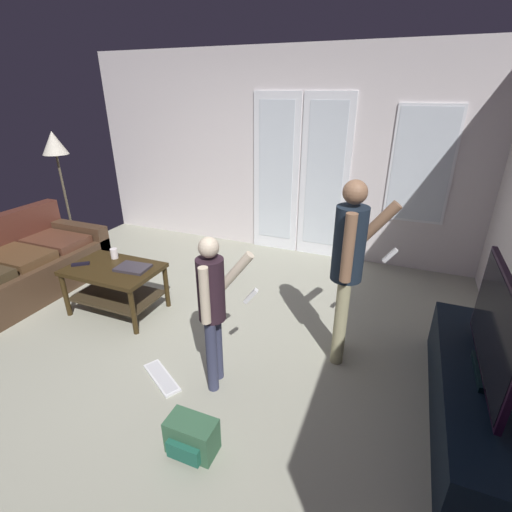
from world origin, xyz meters
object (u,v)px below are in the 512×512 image
person_adult (349,259)px  person_child (213,302)px  backpack (191,437)px  loose_keyboard (162,378)px  flat_screen_tv (495,329)px  tv_remote_black (81,264)px  laptop_closed (133,268)px  cup_near_edge (114,253)px  leather_couch (17,270)px  floor_lamp (55,151)px  tv_stand (473,399)px  coffee_table (115,279)px

person_adult → person_child: size_ratio=1.25×
backpack → loose_keyboard: size_ratio=0.71×
backpack → flat_screen_tv: bearing=29.1°
tv_remote_black → laptop_closed: bearing=-25.8°
loose_keyboard → cup_near_edge: bearing=142.7°
backpack → laptop_closed: (-1.36, 1.19, 0.39)m
leather_couch → person_child: bearing=-9.2°
floor_lamp → cup_near_edge: 1.88m
tv_stand → person_child: person_child is taller
leather_couch → tv_remote_black: leather_couch is taller
person_child → cup_near_edge: size_ratio=11.54×
tv_remote_black → person_adult: bearing=-33.8°
flat_screen_tv → person_adult: size_ratio=0.71×
tv_stand → cup_near_edge: (-3.35, 0.42, 0.34)m
person_adult → loose_keyboard: person_adult is taller
laptop_closed → cup_near_edge: bearing=153.5°
loose_keyboard → person_adult: bearing=33.2°
coffee_table → cup_near_edge: size_ratio=8.53×
leather_couch → tv_stand: leather_couch is taller
laptop_closed → floor_lamp: bearing=148.1°
loose_keyboard → coffee_table: bearing=145.7°
person_child → backpack: 0.87m
tv_stand → flat_screen_tv: bearing=114.7°
backpack → laptop_closed: bearing=138.7°
coffee_table → person_adult: 2.33m
cup_near_edge → person_adult: bearing=-1.1°
leather_couch → flat_screen_tv: size_ratio=1.66×
person_adult → tv_remote_black: bearing=-175.2°
flat_screen_tv → tv_remote_black: flat_screen_tv is taller
loose_keyboard → tv_stand: bearing=11.5°
tv_remote_black → backpack: bearing=-67.9°
tv_remote_black → coffee_table: bearing=-25.3°
tv_stand → loose_keyboard: bearing=-168.5°
person_adult → floor_lamp: size_ratio=0.93×
coffee_table → loose_keyboard: 1.26m
loose_keyboard → cup_near_edge: cup_near_edge is taller
coffee_table → backpack: 1.96m
person_adult → backpack: 1.66m
person_adult → backpack: (-0.69, -1.29, -0.80)m
flat_screen_tv → tv_stand: bearing=-65.3°
tv_stand → backpack: size_ratio=5.58×
person_adult → floor_lamp: (-3.87, 0.85, 0.48)m
leather_couch → loose_keyboard: leather_couch is taller
tv_stand → flat_screen_tv: 0.56m
leather_couch → tv_stand: bearing=-1.6°
loose_keyboard → leather_couch: bearing=166.0°
person_adult → cup_near_edge: (-2.39, 0.04, -0.37)m
backpack → cup_near_edge: cup_near_edge is taller
person_child → laptop_closed: 1.37m
tv_stand → backpack: bearing=-151.0°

